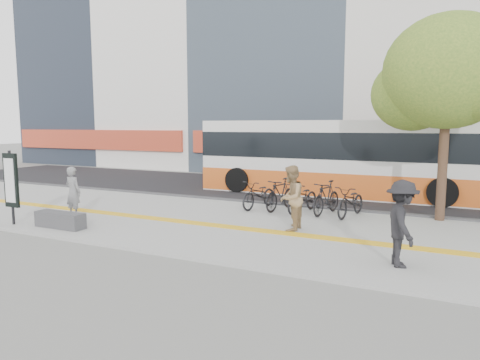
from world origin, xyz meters
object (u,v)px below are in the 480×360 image
at_px(bench, 60,220).
at_px(bus, 337,160).
at_px(street_tree, 447,75).
at_px(signboard, 11,181).
at_px(seated_woman, 73,192).
at_px(pedestrian_dark, 402,224).
at_px(pedestrian_tan, 291,198).

relative_size(bench, bus, 0.13).
height_order(bench, street_tree, street_tree).
bearing_deg(bench, bus, 59.74).
xyz_separation_m(signboard, bus, (7.26, 10.01, 0.18)).
relative_size(bench, signboard, 0.73).
bearing_deg(signboard, seated_woman, 62.96).
bearing_deg(pedestrian_dark, seated_woman, 65.93).
xyz_separation_m(bench, seated_woman, (-0.80, 1.26, 0.59)).
bearing_deg(street_tree, pedestrian_dark, -96.37).
bearing_deg(bus, pedestrian_dark, -68.80).
relative_size(bench, pedestrian_dark, 0.88).
relative_size(signboard, street_tree, 0.35).
distance_m(signboard, pedestrian_tan, 8.21).
bearing_deg(street_tree, bench, -148.38).
bearing_deg(pedestrian_tan, pedestrian_dark, 54.79).
distance_m(bench, street_tree, 12.23).
distance_m(bus, pedestrian_dark, 9.75).
xyz_separation_m(bench, street_tree, (9.78, 6.02, 4.21)).
xyz_separation_m(bench, bus, (5.66, 9.70, 1.24)).
bearing_deg(bench, pedestrian_tan, 23.43).
xyz_separation_m(street_tree, pedestrian_tan, (-3.72, -3.40, -3.52)).
distance_m(bench, pedestrian_tan, 6.64).
bearing_deg(seated_woman, bench, 126.06).
bearing_deg(pedestrian_dark, bus, 0.77).
xyz_separation_m(bus, seated_woman, (-6.46, -8.44, -0.65)).
distance_m(street_tree, bus, 6.27).
bearing_deg(pedestrian_tan, street_tree, 129.81).
distance_m(street_tree, seated_woman, 12.15).
height_order(street_tree, bus, street_tree).
distance_m(seated_woman, pedestrian_dark, 10.00).
relative_size(bench, street_tree, 0.25).
distance_m(seated_woman, pedestrian_tan, 6.99).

